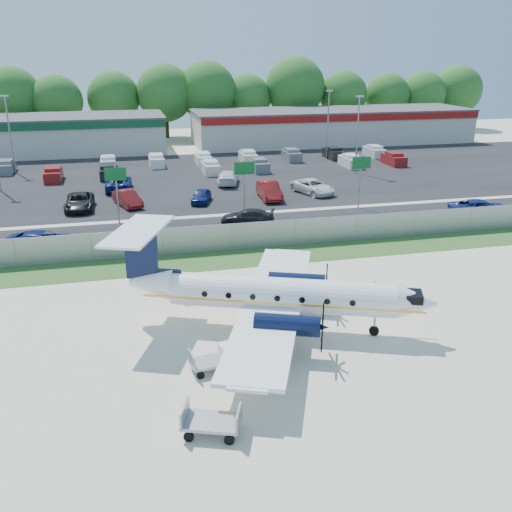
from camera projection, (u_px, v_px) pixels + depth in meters
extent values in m
plane|color=beige|center=(283.00, 335.00, 29.68)|extent=(170.00, 170.00, 0.00)
cube|color=#2D561E|center=(236.00, 258.00, 40.65)|extent=(170.00, 4.00, 0.02)
cube|color=black|center=(219.00, 230.00, 47.05)|extent=(170.00, 8.00, 0.02)
cube|color=black|center=(188.00, 178.00, 66.26)|extent=(170.00, 32.00, 0.02)
cube|color=gray|center=(231.00, 237.00, 42.15)|extent=(120.00, 0.02, 1.90)
cube|color=gray|center=(231.00, 224.00, 41.81)|extent=(120.00, 0.06, 0.06)
cube|color=gray|center=(231.00, 249.00, 42.47)|extent=(120.00, 0.06, 0.06)
cube|color=beige|center=(332.00, 127.00, 91.24)|extent=(44.00, 12.00, 5.00)
cube|color=#474749|center=(333.00, 110.00, 90.35)|extent=(44.40, 12.40, 0.24)
cube|color=maroon|center=(347.00, 118.00, 84.98)|extent=(44.00, 0.20, 1.00)
cylinder|color=gray|center=(117.00, 195.00, 48.11)|extent=(0.14, 0.14, 5.00)
cube|color=#0C5923|center=(115.00, 174.00, 47.36)|extent=(1.80, 0.08, 1.10)
cylinder|color=gray|center=(244.00, 188.00, 50.53)|extent=(0.14, 0.14, 5.00)
cube|color=#0C5923|center=(244.00, 168.00, 49.78)|extent=(1.80, 0.08, 1.10)
cylinder|color=gray|center=(360.00, 182.00, 52.94)|extent=(0.14, 0.14, 5.00)
cube|color=#0C5923|center=(362.00, 163.00, 52.19)|extent=(1.80, 0.08, 1.10)
cylinder|color=gray|center=(357.00, 136.00, 67.29)|extent=(0.18, 0.18, 9.00)
cube|color=gray|center=(360.00, 96.00, 65.76)|extent=(0.90, 0.35, 0.18)
cylinder|color=gray|center=(10.00, 135.00, 67.67)|extent=(0.18, 0.18, 9.00)
cube|color=gray|center=(4.00, 96.00, 66.14)|extent=(0.90, 0.35, 0.18)
cylinder|color=gray|center=(328.00, 126.00, 76.44)|extent=(0.18, 0.18, 9.00)
cube|color=gray|center=(329.00, 91.00, 74.91)|extent=(0.90, 0.35, 0.18)
cylinder|color=white|center=(282.00, 294.00, 29.70)|extent=(11.47, 6.02, 1.77)
cone|color=white|center=(417.00, 303.00, 28.74)|extent=(2.57, 2.41, 1.77)
cone|color=white|center=(152.00, 283.00, 30.63)|extent=(2.91, 2.55, 1.77)
cube|color=black|center=(414.00, 296.00, 28.66)|extent=(1.23, 1.44, 0.42)
cube|color=white|center=(273.00, 303.00, 29.94)|extent=(8.93, 16.33, 0.21)
cylinder|color=black|center=(287.00, 325.00, 27.24)|extent=(3.32, 2.14, 1.03)
cylinder|color=black|center=(297.00, 282.00, 32.27)|extent=(3.32, 2.14, 1.03)
cube|color=black|center=(141.00, 255.00, 30.15)|extent=(1.71, 0.82, 2.70)
cube|color=white|center=(138.00, 231.00, 29.71)|extent=(4.25, 6.20, 0.13)
cylinder|color=gray|center=(374.00, 325.00, 29.50)|extent=(0.11, 0.11, 1.21)
cylinder|color=black|center=(374.00, 331.00, 29.61)|extent=(0.55, 0.35, 0.52)
cylinder|color=black|center=(266.00, 348.00, 27.83)|extent=(0.69, 0.57, 0.60)
cylinder|color=black|center=(278.00, 302.00, 32.86)|extent=(0.69, 0.57, 0.60)
cube|color=white|center=(248.00, 350.00, 27.13)|extent=(2.77, 2.04, 0.70)
cube|color=white|center=(257.00, 338.00, 27.16)|extent=(1.37, 1.52, 0.50)
cube|color=black|center=(265.00, 335.00, 27.34)|extent=(0.43, 1.11, 0.40)
cylinder|color=black|center=(238.00, 367.00, 26.18)|extent=(0.63, 0.35, 0.60)
cylinder|color=black|center=(224.00, 352.00, 27.48)|extent=(0.63, 0.35, 0.60)
cylinder|color=black|center=(272.00, 358.00, 26.95)|extent=(0.63, 0.35, 0.60)
cylinder|color=black|center=(257.00, 344.00, 28.25)|extent=(0.63, 0.35, 0.60)
cube|color=gray|center=(212.00, 361.00, 26.33)|extent=(2.12, 1.43, 0.12)
cube|color=gray|center=(192.00, 359.00, 25.92)|extent=(0.22, 1.20, 0.60)
cube|color=gray|center=(231.00, 352.00, 26.54)|extent=(0.22, 1.20, 0.60)
cylinder|color=black|center=(201.00, 375.00, 25.71)|extent=(0.37, 0.16, 0.36)
cylinder|color=black|center=(195.00, 363.00, 26.68)|extent=(0.37, 0.16, 0.36)
cylinder|color=black|center=(230.00, 370.00, 26.17)|extent=(0.37, 0.16, 0.36)
cylinder|color=black|center=(223.00, 358.00, 27.13)|extent=(0.37, 0.16, 0.36)
cube|color=gray|center=(212.00, 422.00, 21.96)|extent=(2.56, 2.03, 0.13)
cube|color=gray|center=(185.00, 412.00, 21.97)|extent=(0.55, 1.28, 0.67)
cube|color=gray|center=(239.00, 416.00, 21.73)|extent=(0.55, 1.28, 0.67)
cylinder|color=black|center=(189.00, 437.00, 21.58)|extent=(0.42, 0.27, 0.40)
cylinder|color=black|center=(196.00, 417.00, 22.73)|extent=(0.42, 0.27, 0.40)
cylinder|color=black|center=(229.00, 440.00, 21.41)|extent=(0.42, 0.27, 0.40)
cylinder|color=black|center=(234.00, 420.00, 22.55)|extent=(0.42, 0.27, 0.40)
cone|color=orange|center=(375.00, 285.00, 35.35)|extent=(0.41, 0.41, 0.61)
cube|color=orange|center=(374.00, 289.00, 35.45)|extent=(0.43, 0.43, 0.03)
cone|color=orange|center=(187.00, 301.00, 33.17)|extent=(0.34, 0.34, 0.51)
cube|color=orange|center=(187.00, 305.00, 33.25)|extent=(0.36, 0.36, 0.03)
imported|color=navy|center=(44.00, 251.00, 42.13)|extent=(5.74, 3.29, 1.51)
imported|color=black|center=(248.00, 224.00, 48.66)|extent=(4.90, 3.25, 1.32)
imported|color=navy|center=(481.00, 217.00, 50.68)|extent=(6.12, 3.99, 1.57)
imported|color=black|center=(80.00, 210.00, 53.19)|extent=(2.60, 5.45, 1.50)
imported|color=maroon|center=(128.00, 206.00, 54.39)|extent=(2.96, 4.82, 1.50)
imported|color=navy|center=(202.00, 203.00, 55.60)|extent=(2.72, 4.17, 1.32)
imported|color=maroon|center=(269.00, 199.00, 57.03)|extent=(2.04, 5.28, 1.71)
imported|color=silver|center=(313.00, 194.00, 59.09)|extent=(4.13, 5.82, 1.47)
imported|color=navy|center=(119.00, 190.00, 60.64)|extent=(2.85, 5.79, 1.58)
imported|color=silver|center=(228.00, 184.00, 63.33)|extent=(3.33, 5.56, 1.51)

